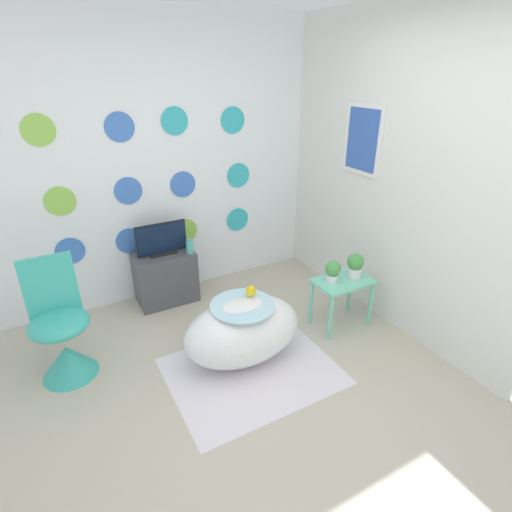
{
  "coord_description": "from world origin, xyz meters",
  "views": [
    {
      "loc": [
        -0.93,
        -1.47,
        2.13
      ],
      "look_at": [
        0.46,
        1.04,
        0.76
      ],
      "focal_mm": 28.0,
      "sensor_mm": 36.0,
      "label": 1
    }
  ],
  "objects_px": {
    "vase": "(190,247)",
    "potted_plant_left": "(333,271)",
    "chair": "(64,342)",
    "potted_plant_right": "(355,265)",
    "bathtub": "(243,330)",
    "tv": "(162,240)"
  },
  "relations": [
    {
      "from": "vase",
      "to": "potted_plant_right",
      "type": "relative_size",
      "value": 0.63
    },
    {
      "from": "bathtub",
      "to": "potted_plant_left",
      "type": "relative_size",
      "value": 4.82
    },
    {
      "from": "chair",
      "to": "vase",
      "type": "xyz_separation_m",
      "value": [
        1.21,
        0.56,
        0.28
      ]
    },
    {
      "from": "tv",
      "to": "potted_plant_right",
      "type": "relative_size",
      "value": 2.12
    },
    {
      "from": "tv",
      "to": "potted_plant_left",
      "type": "distance_m",
      "value": 1.6
    },
    {
      "from": "vase",
      "to": "tv",
      "type": "bearing_deg",
      "value": 154.18
    },
    {
      "from": "bathtub",
      "to": "tv",
      "type": "distance_m",
      "value": 1.24
    },
    {
      "from": "bathtub",
      "to": "potted_plant_left",
      "type": "xyz_separation_m",
      "value": [
        0.87,
        0.01,
        0.3
      ]
    },
    {
      "from": "vase",
      "to": "potted_plant_right",
      "type": "distance_m",
      "value": 1.54
    },
    {
      "from": "bathtub",
      "to": "tv",
      "type": "height_order",
      "value": "tv"
    },
    {
      "from": "vase",
      "to": "potted_plant_left",
      "type": "height_order",
      "value": "vase"
    },
    {
      "from": "potted_plant_right",
      "to": "vase",
      "type": "bearing_deg",
      "value": 137.07
    },
    {
      "from": "chair",
      "to": "tv",
      "type": "height_order",
      "value": "chair"
    },
    {
      "from": "tv",
      "to": "vase",
      "type": "height_order",
      "value": "tv"
    },
    {
      "from": "chair",
      "to": "potted_plant_left",
      "type": "bearing_deg",
      "value": -12.5
    },
    {
      "from": "potted_plant_left",
      "to": "potted_plant_right",
      "type": "relative_size",
      "value": 0.87
    },
    {
      "from": "vase",
      "to": "potted_plant_right",
      "type": "height_order",
      "value": "potted_plant_right"
    },
    {
      "from": "bathtub",
      "to": "vase",
      "type": "distance_m",
      "value": 1.08
    },
    {
      "from": "vase",
      "to": "potted_plant_left",
      "type": "relative_size",
      "value": 0.72
    },
    {
      "from": "chair",
      "to": "bathtub",
      "type": "bearing_deg",
      "value": -20.83
    },
    {
      "from": "chair",
      "to": "potted_plant_right",
      "type": "height_order",
      "value": "chair"
    },
    {
      "from": "tv",
      "to": "potted_plant_left",
      "type": "bearing_deg",
      "value": -45.11
    }
  ]
}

